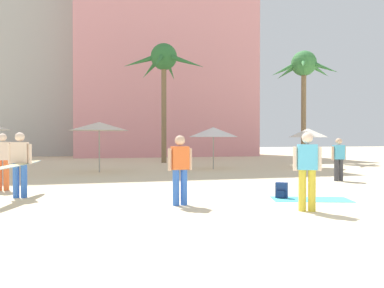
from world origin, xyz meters
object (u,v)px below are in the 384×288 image
(person_mid_right, at_px, (339,158))
(cafe_umbrella_3, at_px, (213,132))
(person_mid_center, at_px, (180,167))
(person_far_left, at_px, (307,168))
(backpack, at_px, (282,191))
(cafe_umbrella_0, at_px, (99,126))
(person_mid_left, at_px, (19,163))
(person_near_right, at_px, (3,159))
(cafe_umbrella_2, at_px, (308,133))
(palm_tree_left, at_px, (304,70))
(palm_tree_far_left, at_px, (164,64))
(beach_towel, at_px, (311,199))

(person_mid_right, bearing_deg, cafe_umbrella_3, 26.43)
(person_mid_center, distance_m, person_far_left, 2.87)
(backpack, bearing_deg, cafe_umbrella_0, -112.67)
(person_mid_left, xyz_separation_m, person_near_right, (-0.81, 1.71, 0.03))
(cafe_umbrella_2, bearing_deg, person_near_right, -158.81)
(palm_tree_left, height_order, cafe_umbrella_0, palm_tree_left)
(palm_tree_far_left, bearing_deg, cafe_umbrella_2, -41.47)
(cafe_umbrella_3, relative_size, beach_towel, 1.31)
(cafe_umbrella_2, bearing_deg, cafe_umbrella_0, 179.68)
(person_near_right, xyz_separation_m, person_mid_center, (4.74, -3.67, -0.05))
(person_far_left, bearing_deg, palm_tree_left, -7.71)
(palm_tree_left, height_order, cafe_umbrella_3, palm_tree_left)
(backpack, relative_size, person_far_left, 0.24)
(cafe_umbrella_3, bearing_deg, person_near_right, -145.78)
(palm_tree_left, bearing_deg, backpack, -123.52)
(cafe_umbrella_2, distance_m, backpack, 10.93)
(cafe_umbrella_0, distance_m, beach_towel, 10.87)
(person_mid_right, xyz_separation_m, person_mid_center, (-6.82, -3.34, 0.03))
(palm_tree_far_left, xyz_separation_m, cafe_umbrella_3, (1.64, -5.67, -4.66))
(palm_tree_left, relative_size, beach_towel, 3.93)
(palm_tree_far_left, bearing_deg, cafe_umbrella_3, -73.83)
(cafe_umbrella_2, relative_size, backpack, 5.14)
(person_mid_right, distance_m, person_far_left, 6.36)
(person_mid_left, distance_m, person_near_right, 1.90)
(cafe_umbrella_2, bearing_deg, palm_tree_far_left, 138.53)
(cafe_umbrella_3, xyz_separation_m, beach_towel, (-0.38, -9.58, -1.94))
(palm_tree_far_left, xyz_separation_m, person_near_right, (-6.93, -11.50, -5.64))
(cafe_umbrella_2, height_order, person_far_left, cafe_umbrella_2)
(cafe_umbrella_2, distance_m, person_mid_left, 14.89)
(cafe_umbrella_3, relative_size, person_mid_left, 0.86)
(backpack, relative_size, person_near_right, 0.24)
(person_mid_right, relative_size, person_mid_center, 0.97)
(palm_tree_far_left, bearing_deg, cafe_umbrella_0, -124.27)
(cafe_umbrella_2, bearing_deg, person_far_left, -122.37)
(cafe_umbrella_3, height_order, backpack, cafe_umbrella_3)
(palm_tree_far_left, bearing_deg, backpack, -87.64)
(cafe_umbrella_0, xyz_separation_m, cafe_umbrella_3, (5.78, 0.39, -0.24))
(cafe_umbrella_2, bearing_deg, person_mid_right, -112.05)
(cafe_umbrella_3, xyz_separation_m, person_far_left, (-1.31, -10.86, -1.00))
(person_mid_right, bearing_deg, person_near_right, 89.02)
(person_mid_left, relative_size, person_far_left, 1.75)
(person_near_right, bearing_deg, person_far_left, 53.12)
(beach_towel, bearing_deg, palm_tree_far_left, 94.72)
(backpack, bearing_deg, palm_tree_left, -174.47)
(person_near_right, bearing_deg, cafe_umbrella_0, 150.52)
(person_near_right, xyz_separation_m, person_far_left, (7.27, -5.03, -0.02))
(cafe_umbrella_3, height_order, person_mid_center, cafe_umbrella_3)
(palm_tree_left, relative_size, cafe_umbrella_3, 3.01)
(beach_towel, height_order, person_mid_left, person_mid_left)
(palm_tree_far_left, distance_m, palm_tree_left, 9.79)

